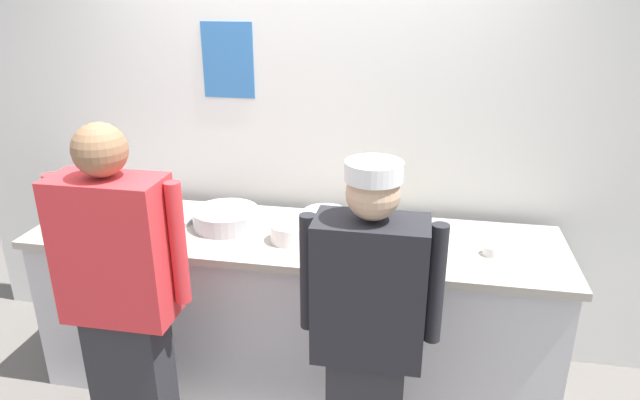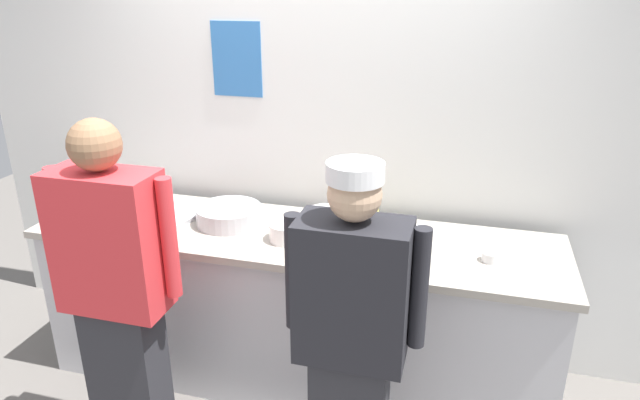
% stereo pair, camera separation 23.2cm
% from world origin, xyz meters
% --- Properties ---
extents(wall_back, '(4.50, 0.11, 2.82)m').
position_xyz_m(wall_back, '(-0.00, 0.89, 1.41)').
color(wall_back, white).
rests_on(wall_back, ground).
extents(prep_counter, '(2.87, 0.74, 0.94)m').
position_xyz_m(prep_counter, '(0.00, 0.39, 0.47)').
color(prep_counter, silver).
rests_on(prep_counter, ground).
extents(chef_near_left, '(0.62, 0.24, 1.70)m').
position_xyz_m(chef_near_left, '(-0.61, -0.35, 0.90)').
color(chef_near_left, '#2D2D33').
rests_on(chef_near_left, ground).
extents(chef_center, '(0.59, 0.24, 1.60)m').
position_xyz_m(chef_center, '(0.49, -0.35, 0.85)').
color(chef_center, '#2D2D33').
rests_on(chef_center, ground).
extents(plate_stack_front, '(0.25, 0.25, 0.08)m').
position_xyz_m(plate_stack_front, '(0.15, 0.54, 0.98)').
color(plate_stack_front, white).
rests_on(plate_stack_front, prep_counter).
extents(plate_stack_rear, '(0.20, 0.20, 0.10)m').
position_xyz_m(plate_stack_rear, '(0.00, 0.30, 0.98)').
color(plate_stack_rear, white).
rests_on(plate_stack_rear, prep_counter).
extents(mixing_bowl_steel, '(0.37, 0.37, 0.10)m').
position_xyz_m(mixing_bowl_steel, '(-0.39, 0.42, 0.99)').
color(mixing_bowl_steel, '#B7BABF').
rests_on(mixing_bowl_steel, prep_counter).
extents(sheet_tray, '(0.48, 0.40, 0.02)m').
position_xyz_m(sheet_tray, '(-0.80, 0.46, 0.95)').
color(sheet_tray, '#B7BABF').
rests_on(sheet_tray, prep_counter).
extents(squeeze_bottle_primary, '(0.06, 0.06, 0.19)m').
position_xyz_m(squeeze_bottle_primary, '(0.40, 0.57, 1.03)').
color(squeeze_bottle_primary, '#E5E066').
rests_on(squeeze_bottle_primary, prep_counter).
extents(squeeze_bottle_secondary, '(0.06, 0.06, 0.21)m').
position_xyz_m(squeeze_bottle_secondary, '(0.27, 0.27, 1.04)').
color(squeeze_bottle_secondary, orange).
rests_on(squeeze_bottle_secondary, prep_counter).
extents(ramekin_green_sauce, '(0.09, 0.09, 0.05)m').
position_xyz_m(ramekin_green_sauce, '(1.03, 0.33, 0.96)').
color(ramekin_green_sauce, white).
rests_on(ramekin_green_sauce, prep_counter).
extents(ramekin_yellow_sauce, '(0.08, 0.08, 0.05)m').
position_xyz_m(ramekin_yellow_sauce, '(0.47, 0.27, 0.96)').
color(ramekin_yellow_sauce, white).
rests_on(ramekin_yellow_sauce, prep_counter).
extents(ramekin_red_sauce, '(0.10, 0.10, 0.05)m').
position_xyz_m(ramekin_red_sauce, '(-1.23, 0.25, 0.96)').
color(ramekin_red_sauce, white).
rests_on(ramekin_red_sauce, prep_counter).
extents(deli_cup, '(0.09, 0.09, 0.09)m').
position_xyz_m(deli_cup, '(0.66, 0.45, 0.98)').
color(deli_cup, white).
rests_on(deli_cup, prep_counter).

